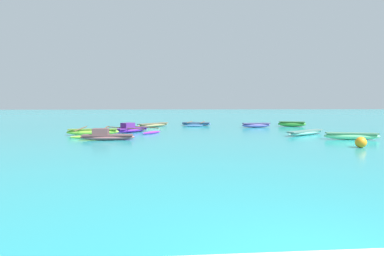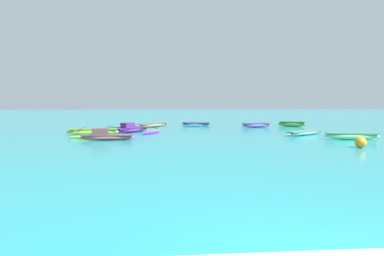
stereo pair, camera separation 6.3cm
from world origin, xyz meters
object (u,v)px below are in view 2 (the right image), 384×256
moored_boat_3 (131,129)px  moored_boat_6 (292,124)px  moored_boat_7 (306,132)px  moored_boat_8 (196,124)px  moored_boat_0 (256,125)px  moored_boat_2 (153,125)px  mooring_buoy_1 (361,142)px  moored_boat_4 (106,136)px  moored_boat_5 (352,136)px  moored_boat_1 (93,132)px

moored_boat_3 → moored_boat_6: bearing=-31.5°
moored_boat_7 → moored_boat_8: size_ratio=1.03×
moored_boat_0 → moored_boat_2: size_ratio=0.92×
moored_boat_3 → moored_boat_7: (12.68, -2.95, -0.07)m
mooring_buoy_1 → moored_boat_4: bearing=162.6°
moored_boat_5 → mooring_buoy_1: size_ratio=5.98×
moored_boat_3 → moored_boat_5: moored_boat_3 is taller
moored_boat_7 → moored_boat_2: bearing=109.3°
moored_boat_3 → moored_boat_4: 5.06m
moored_boat_4 → mooring_buoy_1: bearing=-17.8°
moored_boat_0 → moored_boat_2: bearing=165.6°
moored_boat_2 → mooring_buoy_1: mooring_buoy_1 is taller
moored_boat_6 → mooring_buoy_1: 14.23m
mooring_buoy_1 → moored_boat_1: bearing=154.4°
moored_boat_0 → moored_boat_7: bearing=-82.9°
moored_boat_6 → mooring_buoy_1: size_ratio=4.91×
moored_boat_1 → moored_boat_3: bearing=35.3°
moored_boat_2 → moored_boat_7: bearing=-81.6°
moored_boat_7 → moored_boat_6: bearing=40.0°
moored_boat_0 → moored_boat_8: moored_boat_0 is taller
moored_boat_8 → moored_boat_0: bearing=-14.2°
moored_boat_4 → moored_boat_7: size_ratio=0.87×
moored_boat_6 → moored_boat_8: 9.41m
moored_boat_8 → moored_boat_1: bearing=-118.9°
moored_boat_0 → moored_boat_8: (-5.39, 2.86, -0.05)m
moored_boat_0 → moored_boat_4: size_ratio=0.87×
moored_boat_1 → moored_boat_8: (8.13, 8.83, -0.05)m
moored_boat_5 → moored_boat_8: 15.34m
moored_boat_2 → moored_boat_0: bearing=-53.5°
moored_boat_3 → moored_boat_7: 13.02m
moored_boat_1 → moored_boat_6: moored_boat_1 is taller
moored_boat_1 → moored_boat_2: 8.37m
moored_boat_8 → moored_boat_4: bearing=-105.4°
moored_boat_0 → mooring_buoy_1: (1.51, -13.18, 0.03)m
moored_boat_2 → moored_boat_6: size_ratio=1.16×
moored_boat_4 → moored_boat_7: moored_boat_4 is taller
moored_boat_1 → moored_boat_3: moored_boat_3 is taller
moored_boat_3 → moored_boat_8: (5.71, 6.82, -0.07)m
moored_boat_4 → moored_boat_8: moored_boat_4 is taller
moored_boat_6 → moored_boat_8: moored_boat_6 is taller
moored_boat_4 → moored_boat_0: bearing=36.4°
moored_boat_2 → moored_boat_4: size_ratio=0.94×
moored_boat_4 → mooring_buoy_1: moored_boat_4 is taller
moored_boat_2 → moored_boat_8: 4.51m
moored_boat_8 → mooring_buoy_1: bearing=-53.0°
moored_boat_4 → mooring_buoy_1: (13.49, -4.23, 0.02)m
moored_boat_2 → moored_boat_7: 14.03m
moored_boat_0 → moored_boat_1: moored_boat_1 is taller
moored_boat_3 → mooring_buoy_1: (12.61, -9.22, 0.02)m
moored_boat_1 → moored_boat_7: moored_boat_1 is taller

